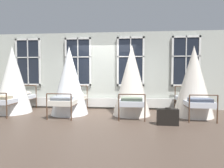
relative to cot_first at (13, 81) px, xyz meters
name	(u,v)px	position (x,y,z in m)	size (l,w,h in m)	color
ground	(99,115)	(3.11, -0.09, -1.13)	(20.97, 20.97, 0.00)	#4C3D33
back_wall_with_windows	(104,71)	(3.11, 1.18, 0.37)	(11.49, 0.10, 3.01)	#B2B7AD
window_bank	(104,82)	(3.11, 1.06, -0.06)	(7.30, 0.10, 2.74)	black
cot_first	(13,81)	(0.00, 0.00, 0.00)	(1.27, 1.92, 2.35)	#4C3323
cot_second	(69,82)	(2.07, -0.03, -0.02)	(1.27, 1.94, 2.30)	#4C3323
cot_third	(132,81)	(4.19, 0.03, -0.01)	(1.27, 1.92, 2.34)	#4C3323
cot_fourth	(193,82)	(6.19, 0.02, -0.03)	(1.27, 1.93, 2.28)	#4C3323
suitcase_dark	(168,117)	(5.14, -1.23, -0.91)	(0.56, 0.22, 0.47)	black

